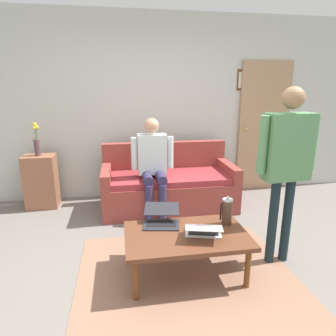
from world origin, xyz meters
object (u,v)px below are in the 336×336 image
laptop_left (203,231)px  french_press (227,211)px  laptop_center (161,219)px  person_standing (287,155)px  coffee_table (186,238)px  flower_vase (37,143)px  person_seated (153,162)px  couch (168,186)px  side_shelf (41,181)px  interior_door (263,128)px

laptop_left → french_press: french_press is taller
laptop_center → person_standing: (-1.12, 0.17, 0.62)m
coffee_table → flower_vase: (1.66, -1.89, 0.55)m
coffee_table → person_standing: person_standing is taller
flower_vase → person_standing: (-2.59, 1.82, 0.15)m
laptop_center → person_seated: 1.17m
couch → flower_vase: 1.89m
person_seated → laptop_left: bearing=101.0°
person_standing → person_seated: person_standing is taller
person_standing → couch: bearing=-61.7°
laptop_left → french_press: bearing=-147.7°
coffee_table → french_press: size_ratio=3.88×
side_shelf → person_standing: bearing=144.9°
person_standing → coffee_table: bearing=4.1°
laptop_center → flower_vase: (1.47, -1.65, 0.47)m
coffee_table → side_shelf: bearing=-48.6°
french_press → side_shelf: side_shelf is taller
laptop_left → side_shelf: (1.80, -1.93, -0.07)m
flower_vase → person_standing: person_standing is taller
couch → side_shelf: couch is taller
laptop_center → side_shelf: size_ratio=0.54×
interior_door → couch: (1.64, 0.53, -0.72)m
coffee_table → person_seated: (0.14, -1.38, 0.36)m
person_standing → person_seated: bearing=-50.9°
coffee_table → laptop_center: bearing=-51.3°
interior_door → laptop_left: interior_door is taller
french_press → person_seated: (0.55, -1.25, 0.19)m
person_standing → laptop_left: bearing=8.3°
couch → coffee_table: bearing=86.3°
coffee_table → laptop_center: 0.32m
laptop_center → french_press: french_press is taller
flower_vase → laptop_left: bearing=132.9°
couch → laptop_center: bearing=77.9°
coffee_table → french_press: french_press is taller
french_press → laptop_center: bearing=-10.4°
laptop_left → person_seated: person_seated is taller
couch → side_shelf: size_ratio=2.42×
interior_door → person_standing: bearing=68.5°
side_shelf → person_seated: person_seated is taller
french_press → flower_vase: flower_vase is taller
laptop_center → laptop_left: bearing=139.1°
person_standing → person_seated: (1.06, -1.31, -0.34)m
side_shelf → person_seated: bearing=161.5°
laptop_center → french_press: (-0.61, 0.11, 0.08)m
couch → laptop_center: size_ratio=4.50×
interior_door → laptop_left: (1.61, 2.18, -0.58)m
person_seated → couch: bearing=-136.6°
interior_door → french_press: size_ratio=7.32×
laptop_left → person_standing: bearing=-171.7°
laptop_center → person_seated: size_ratio=0.31×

